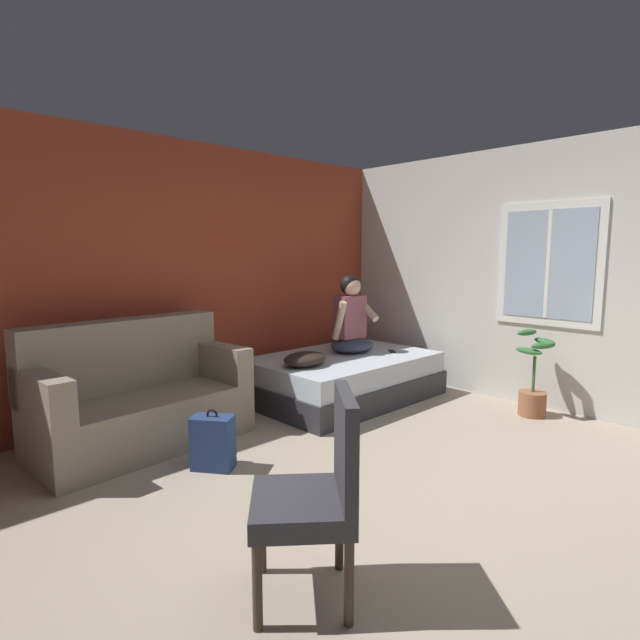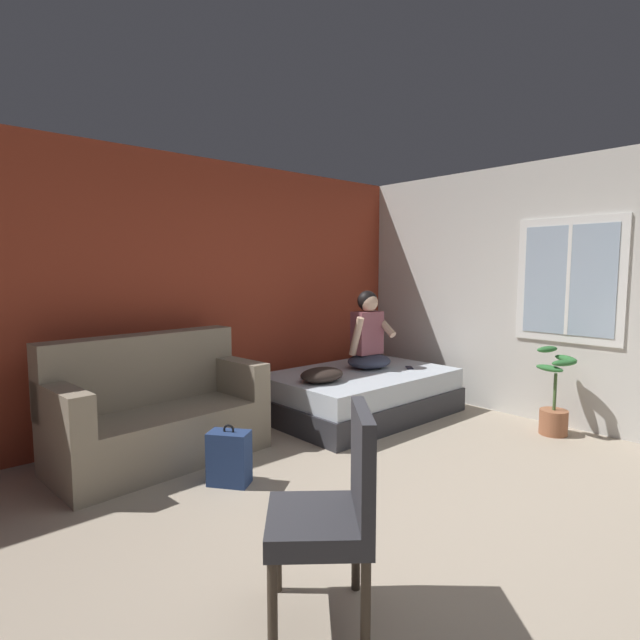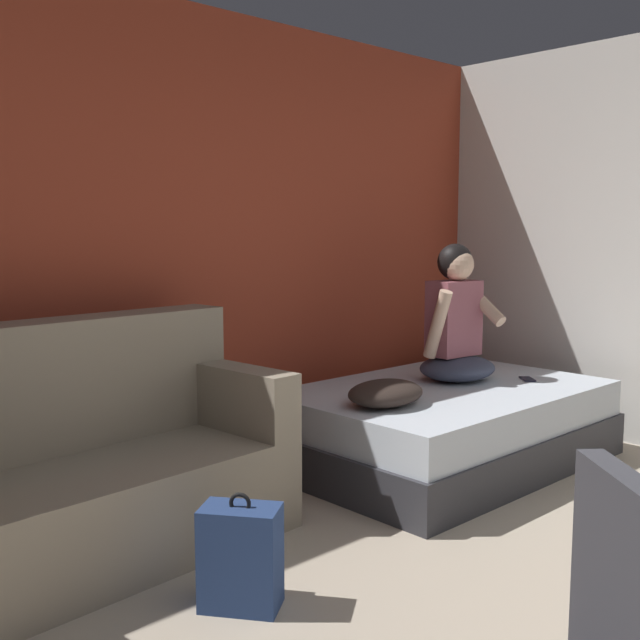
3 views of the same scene
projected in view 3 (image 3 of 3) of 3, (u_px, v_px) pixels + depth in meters
The scene contains 7 objects.
wall_back_accent at pixel (157, 246), 4.22m from camera, with size 10.37×0.16×2.70m, color #993823.
bed at pixel (445, 425), 4.65m from camera, with size 2.01×1.35×0.48m.
couch at pixel (92, 467), 3.33m from camera, with size 1.75×0.94×1.04m.
person_seated at pixel (456, 325), 4.78m from camera, with size 0.56×0.49×0.88m.
backpack at pixel (242, 558), 2.87m from camera, with size 0.35×0.35×0.46m.
throw_pillow at pixel (386, 393), 4.12m from camera, with size 0.48×0.36×0.14m, color #2D231E.
cell_phone at pixel (527, 379), 4.82m from camera, with size 0.07×0.14×0.01m, color black.
Camera 3 is at (-2.22, -0.73, 1.45)m, focal length 42.00 mm.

